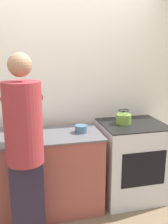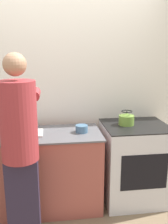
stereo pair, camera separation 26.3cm
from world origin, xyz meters
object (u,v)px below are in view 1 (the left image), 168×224
at_px(cutting_board, 27,135).
at_px(knife, 22,135).
at_px(oven, 131,160).
at_px(bowl_prep, 81,129).
at_px(kettle, 124,118).
at_px(person, 25,148).

relative_size(cutting_board, knife, 1.73).
relative_size(oven, bowl_prep, 6.90).
bearing_deg(bowl_prep, kettle, 8.07).
distance_m(knife, bowl_prep, 0.64).
bearing_deg(oven, bowl_prep, -175.76).
bearing_deg(cutting_board, oven, 1.59).
height_order(oven, kettle, kettle).
bearing_deg(kettle, bowl_prep, -171.93).
distance_m(oven, cutting_board, 1.30).
distance_m(oven, knife, 1.36).
height_order(cutting_board, bowl_prep, bowl_prep).
height_order(knife, kettle, kettle).
bearing_deg(bowl_prep, person, -141.31).
relative_size(knife, bowl_prep, 1.36).
distance_m(person, cutting_board, 0.51).
bearing_deg(cutting_board, person, -92.73).
bearing_deg(oven, cutting_board, -178.41).
height_order(oven, bowl_prep, bowl_prep).
bearing_deg(oven, knife, -177.89).
bearing_deg(person, knife, 93.35).
height_order(cutting_board, knife, knife).
relative_size(knife, kettle, 1.03).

